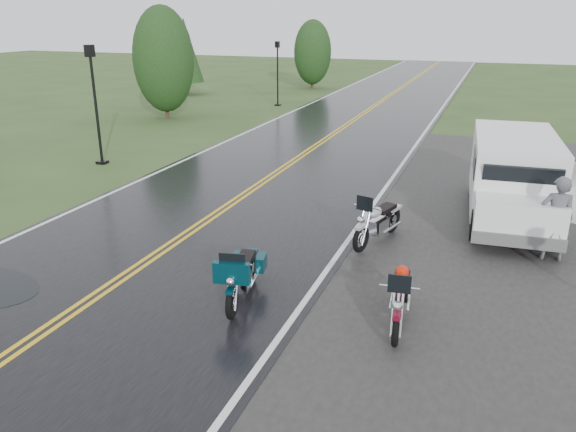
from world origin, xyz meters
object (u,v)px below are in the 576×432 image
(person_at_van, at_px, (556,220))
(motorcycle_silver, at_px, (361,228))
(motorcycle_red, at_px, (397,316))
(motorcycle_teal, at_px, (232,290))
(lamp_post_near_left, at_px, (96,106))
(van_white, at_px, (480,197))
(lamp_post_far_left, at_px, (278,74))

(person_at_van, bearing_deg, motorcycle_silver, 11.14)
(motorcycle_red, relative_size, motorcycle_teal, 0.99)
(motorcycle_silver, bearing_deg, lamp_post_near_left, 171.71)
(van_white, relative_size, lamp_post_far_left, 1.52)
(motorcycle_teal, bearing_deg, motorcycle_red, -8.52)
(lamp_post_near_left, height_order, lamp_post_far_left, lamp_post_near_left)
(motorcycle_teal, relative_size, person_at_van, 1.07)
(lamp_post_far_left, bearing_deg, person_at_van, -53.71)
(motorcycle_red, height_order, motorcycle_teal, motorcycle_teal)
(lamp_post_near_left, bearing_deg, motorcycle_teal, -42.24)
(motorcycle_silver, xyz_separation_m, lamp_post_far_left, (-9.69, 19.73, 1.21))
(motorcycle_teal, distance_m, person_at_van, 7.21)
(motorcycle_silver, xyz_separation_m, van_white, (2.36, 1.74, 0.47))
(motorcycle_red, relative_size, person_at_van, 1.06)
(motorcycle_red, xyz_separation_m, van_white, (0.96, 5.23, 0.51))
(motorcycle_silver, height_order, van_white, van_white)
(van_white, xyz_separation_m, lamp_post_far_left, (-12.05, 17.99, 0.74))
(person_at_van, distance_m, lamp_post_near_left, 15.11)
(motorcycle_red, distance_m, motorcycle_silver, 3.75)
(lamp_post_near_left, bearing_deg, person_at_van, -13.89)
(lamp_post_far_left, bearing_deg, motorcycle_teal, -70.53)
(motorcycle_red, height_order, motorcycle_silver, motorcycle_silver)
(motorcycle_teal, relative_size, motorcycle_silver, 0.94)
(motorcycle_silver, xyz_separation_m, lamp_post_near_left, (-10.66, 4.76, 1.45))
(motorcycle_teal, bearing_deg, lamp_post_near_left, 126.43)
(motorcycle_silver, distance_m, person_at_van, 4.14)
(lamp_post_near_left, distance_m, lamp_post_far_left, 15.01)
(van_white, bearing_deg, lamp_post_far_left, 120.37)
(motorcycle_silver, distance_m, lamp_post_near_left, 11.76)
(motorcycle_red, distance_m, lamp_post_near_left, 14.68)
(lamp_post_near_left, bearing_deg, motorcycle_silver, -24.06)
(motorcycle_red, distance_m, van_white, 5.34)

